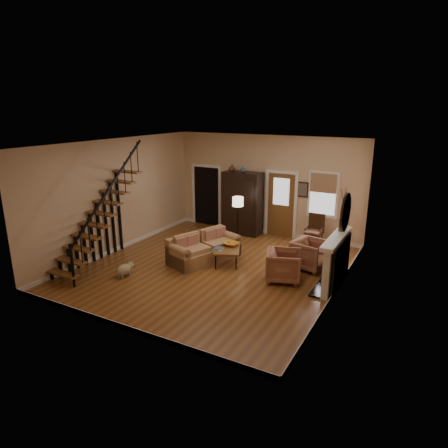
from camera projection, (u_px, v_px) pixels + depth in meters
The scene contains 15 objects.
room at pixel (231, 199), 11.95m from camera, with size 7.00×7.33×3.30m.
staircase at pixel (96, 209), 10.43m from camera, with size 0.94×2.80×3.20m, color brown, non-canonical shape.
fireplace at pixel (338, 257), 9.48m from camera, with size 0.33×1.95×2.30m.
armoire at pixel (242, 203), 13.38m from camera, with size 1.30×0.60×2.10m, color black, non-canonical shape.
vase_a at pixel (232, 168), 13.12m from camera, with size 0.24×0.24×0.25m, color #4C2619.
vase_b at pixel (243, 169), 12.94m from camera, with size 0.20×0.20×0.21m, color #334C60.
sofa at pixel (204, 248), 11.13m from camera, with size 0.88×2.03×0.76m, color #AC7D4E, non-canonical shape.
coffee_table at pixel (227, 255), 11.06m from camera, with size 0.68×1.17×0.45m, color brown, non-canonical shape.
bowl at pixel (231, 244), 11.08m from camera, with size 0.40×0.40×0.10m, color orange.
books at pixel (218, 249), 10.79m from camera, with size 0.21×0.29×0.05m, color beige, non-canonical shape.
armchair_left at pixel (284, 266), 9.87m from camera, with size 0.83×0.85×0.77m, color brown.
armchair_right at pixel (310, 254), 10.59m from camera, with size 0.85×0.87×0.79m, color brown.
floor_lamp at pixel (238, 220), 12.46m from camera, with size 0.34×0.34×1.49m, color black, non-canonical shape.
side_chair at pixel (314, 231), 12.19m from camera, with size 0.54×0.54×1.02m, color #361F11, non-canonical shape.
dog at pixel (124, 270), 10.12m from camera, with size 0.28×0.48×0.35m, color tan, non-canonical shape.
Camera 1 is at (5.00, -8.57, 4.19)m, focal length 32.00 mm.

